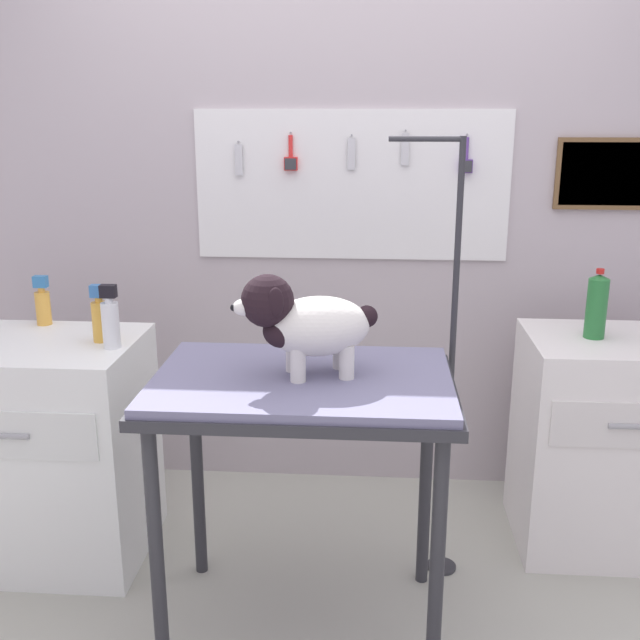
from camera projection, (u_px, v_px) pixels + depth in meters
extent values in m
cube|color=#B5AAAF|center=(342.00, 235.00, 3.26)|extent=(4.00, 0.06, 2.30)
cube|color=white|center=(352.00, 186.00, 3.16)|extent=(1.33, 0.02, 0.63)
cylinder|color=gray|center=(239.00, 142.00, 3.14)|extent=(0.01, 0.02, 0.01)
cube|color=silver|center=(239.00, 160.00, 3.15)|extent=(0.03, 0.01, 0.13)
cylinder|color=gray|center=(291.00, 133.00, 3.11)|extent=(0.01, 0.02, 0.01)
cylinder|color=red|center=(291.00, 146.00, 3.12)|extent=(0.02, 0.02, 0.09)
cube|color=red|center=(291.00, 164.00, 3.14)|extent=(0.06, 0.02, 0.06)
cube|color=#333338|center=(290.00, 164.00, 3.12)|extent=(0.05, 0.01, 0.05)
cylinder|color=gray|center=(352.00, 135.00, 3.10)|extent=(0.01, 0.02, 0.01)
cube|color=silver|center=(351.00, 154.00, 3.11)|extent=(0.03, 0.01, 0.13)
cylinder|color=gray|center=(406.00, 131.00, 3.07)|extent=(0.01, 0.02, 0.01)
cube|color=silver|center=(405.00, 149.00, 3.09)|extent=(0.03, 0.01, 0.13)
cylinder|color=gray|center=(467.00, 135.00, 3.06)|extent=(0.01, 0.02, 0.01)
cylinder|color=#603D92|center=(467.00, 148.00, 3.07)|extent=(0.02, 0.02, 0.09)
cube|color=#603D92|center=(466.00, 166.00, 3.09)|extent=(0.06, 0.02, 0.06)
cube|color=#333338|center=(466.00, 166.00, 3.07)|extent=(0.05, 0.01, 0.05)
cube|color=brown|center=(609.00, 174.00, 3.07)|extent=(0.44, 0.02, 0.29)
cube|color=#A08854|center=(610.00, 174.00, 3.06)|extent=(0.40, 0.01, 0.26)
cylinder|color=#2D2D33|center=(156.00, 553.00, 2.21)|extent=(0.04, 0.04, 0.83)
cylinder|color=#2D2D33|center=(437.00, 565.00, 2.15)|extent=(0.04, 0.04, 0.83)
cylinder|color=#2D2D33|center=(197.00, 471.00, 2.71)|extent=(0.04, 0.04, 0.83)
cylinder|color=#2D2D33|center=(426.00, 479.00, 2.65)|extent=(0.04, 0.04, 0.83)
cube|color=#2D2D33|center=(302.00, 389.00, 2.31)|extent=(0.95, 0.64, 0.03)
cube|color=slate|center=(302.00, 380.00, 2.30)|extent=(0.92, 0.62, 0.03)
cylinder|color=#2D2D33|center=(441.00, 566.00, 2.83)|extent=(0.11, 0.11, 0.01)
cylinder|color=#2D2D33|center=(451.00, 370.00, 2.61)|extent=(0.02, 0.02, 1.60)
cylinder|color=#2D2D33|center=(426.00, 139.00, 2.41)|extent=(0.24, 0.02, 0.02)
cylinder|color=white|center=(298.00, 365.00, 2.23)|extent=(0.05, 0.05, 0.11)
cylinder|color=white|center=(293.00, 355.00, 2.32)|extent=(0.05, 0.05, 0.11)
cylinder|color=white|center=(347.00, 362.00, 2.26)|extent=(0.05, 0.05, 0.11)
cylinder|color=white|center=(340.00, 352.00, 2.35)|extent=(0.05, 0.05, 0.11)
ellipsoid|color=white|center=(318.00, 326.00, 2.26)|extent=(0.36, 0.28, 0.18)
ellipsoid|color=black|center=(281.00, 331.00, 2.24)|extent=(0.14, 0.17, 0.10)
sphere|color=black|center=(267.00, 301.00, 2.21)|extent=(0.16, 0.16, 0.16)
ellipsoid|color=white|center=(245.00, 307.00, 2.20)|extent=(0.09, 0.08, 0.05)
sphere|color=black|center=(234.00, 308.00, 2.20)|extent=(0.02, 0.02, 0.02)
ellipsoid|color=black|center=(276.00, 302.00, 2.15)|extent=(0.06, 0.05, 0.09)
ellipsoid|color=black|center=(270.00, 291.00, 2.28)|extent=(0.06, 0.05, 0.09)
sphere|color=black|center=(367.00, 316.00, 2.28)|extent=(0.07, 0.07, 0.07)
cube|color=white|center=(38.00, 449.00, 2.84)|extent=(0.80, 0.56, 0.86)
cube|color=white|center=(609.00, 443.00, 2.91)|extent=(0.68, 0.52, 0.85)
cube|color=silver|center=(637.00, 426.00, 2.60)|extent=(0.60, 0.01, 0.17)
cylinder|color=#99999E|center=(638.00, 427.00, 2.60)|extent=(0.20, 0.02, 0.02)
cylinder|color=gold|center=(101.00, 322.00, 2.71)|extent=(0.06, 0.06, 0.15)
cylinder|color=gold|center=(99.00, 300.00, 2.69)|extent=(0.03, 0.03, 0.02)
cube|color=#366FB3|center=(98.00, 291.00, 2.68)|extent=(0.05, 0.03, 0.04)
cylinder|color=gold|center=(43.00, 308.00, 2.92)|extent=(0.06, 0.06, 0.13)
cylinder|color=gold|center=(41.00, 290.00, 2.90)|extent=(0.03, 0.03, 0.02)
cube|color=teal|center=(40.00, 282.00, 2.89)|extent=(0.05, 0.03, 0.04)
cylinder|color=white|center=(111.00, 325.00, 2.63)|extent=(0.06, 0.06, 0.16)
cylinder|color=white|center=(109.00, 300.00, 2.61)|extent=(0.03, 0.03, 0.02)
cube|color=black|center=(108.00, 291.00, 2.60)|extent=(0.06, 0.03, 0.04)
cylinder|color=#287235|center=(596.00, 309.00, 2.78)|extent=(0.08, 0.08, 0.23)
cone|color=#287235|center=(600.00, 277.00, 2.74)|extent=(0.08, 0.08, 0.02)
cylinder|color=red|center=(600.00, 271.00, 2.74)|extent=(0.03, 0.03, 0.02)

